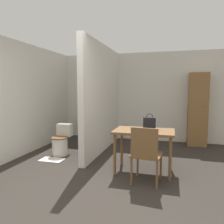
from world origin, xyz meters
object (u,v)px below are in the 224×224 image
object	(u,v)px
wooden_chair	(146,153)
toilet	(61,142)
wooden_cabinet	(198,109)
handbag	(149,124)
dining_table	(144,136)

from	to	relation	value
wooden_chair	toilet	size ratio (longest dim) A/B	1.35
toilet	wooden_cabinet	world-z (taller)	wooden_cabinet
handbag	wooden_cabinet	bearing A→B (deg)	65.35
toilet	wooden_chair	bearing A→B (deg)	-26.88
handbag	wooden_cabinet	size ratio (longest dim) A/B	0.15
wooden_chair	toilet	world-z (taller)	wooden_chair
toilet	handbag	distance (m)	2.17
dining_table	wooden_cabinet	bearing A→B (deg)	63.73
dining_table	wooden_cabinet	world-z (taller)	wooden_cabinet
wooden_cabinet	dining_table	bearing A→B (deg)	-116.27
wooden_cabinet	toilet	bearing A→B (deg)	-150.83
handbag	toilet	bearing A→B (deg)	165.48
dining_table	handbag	xyz separation A→B (m)	(0.09, 0.03, 0.22)
dining_table	toilet	bearing A→B (deg)	164.02
toilet	wooden_cabinet	bearing A→B (deg)	29.17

